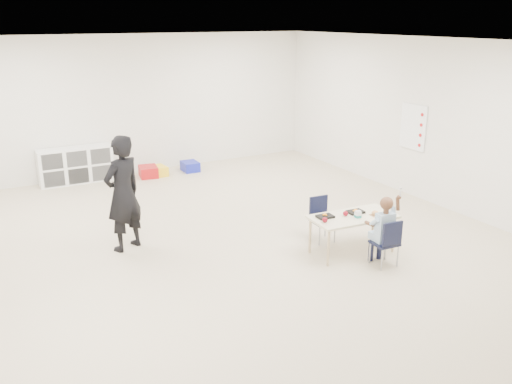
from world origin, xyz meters
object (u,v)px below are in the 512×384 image
adult (123,194)px  chair_near (385,242)px  cubby_shelf (76,165)px  table (352,234)px  child (386,229)px

adult → chair_near: bearing=116.6°
chair_near → cubby_shelf: cubby_shelf is taller
table → adult: 3.19m
chair_near → child: (0.00, 0.00, 0.19)m
table → cubby_shelf: 5.88m
cubby_shelf → adult: adult is taller
child → adult: (-2.80, 2.15, 0.30)m
table → child: bearing=-73.7°
table → chair_near: size_ratio=1.87×
child → adult: size_ratio=0.63×
cubby_shelf → adult: 3.65m
chair_near → child: 0.19m
table → child: child is taller
table → child: size_ratio=1.19×
chair_near → cubby_shelf: 6.40m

